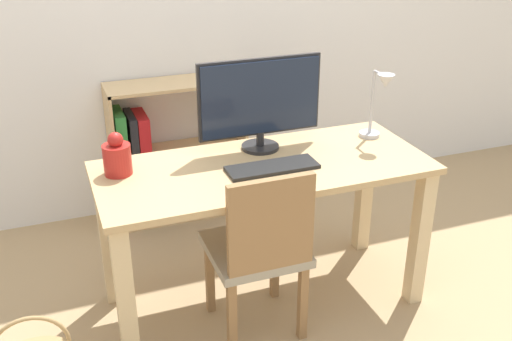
# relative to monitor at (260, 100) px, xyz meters

# --- Properties ---
(ground_plane) EXTENTS (10.00, 10.00, 0.00)m
(ground_plane) POSITION_rel_monitor_xyz_m (-0.05, -0.18, -0.96)
(ground_plane) COLOR tan
(desk) EXTENTS (1.47, 0.62, 0.72)m
(desk) POSITION_rel_monitor_xyz_m (-0.05, -0.18, -0.37)
(desk) COLOR tan
(desk) RESTS_ON ground_plane
(monitor) EXTENTS (0.58, 0.17, 0.43)m
(monitor) POSITION_rel_monitor_xyz_m (0.00, 0.00, 0.00)
(monitor) COLOR #232326
(monitor) RESTS_ON desk
(keyboard) EXTENTS (0.40, 0.14, 0.02)m
(keyboard) POSITION_rel_monitor_xyz_m (-0.03, -0.23, -0.23)
(keyboard) COLOR black
(keyboard) RESTS_ON desk
(vase) EXTENTS (0.12, 0.12, 0.19)m
(vase) POSITION_rel_monitor_xyz_m (-0.66, -0.05, -0.16)
(vase) COLOR #B2231E
(vase) RESTS_ON desk
(desk_lamp) EXTENTS (0.10, 0.19, 0.34)m
(desk_lamp) POSITION_rel_monitor_xyz_m (0.55, -0.10, -0.03)
(desk_lamp) COLOR #B7B7BC
(desk_lamp) RESTS_ON desk
(chair) EXTENTS (0.40, 0.40, 0.82)m
(chair) POSITION_rel_monitor_xyz_m (-0.15, -0.40, -0.51)
(chair) COLOR #9E937F
(chair) RESTS_ON ground_plane
(bookshelf) EXTENTS (0.78, 0.28, 0.83)m
(bookshelf) POSITION_rel_monitor_xyz_m (-0.35, 0.81, -0.57)
(bookshelf) COLOR tan
(bookshelf) RESTS_ON ground_plane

